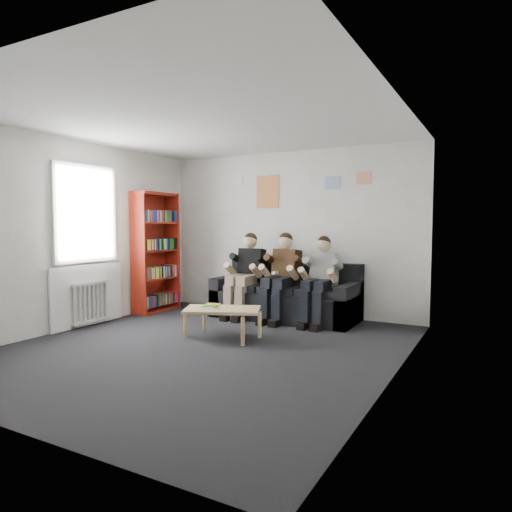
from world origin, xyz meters
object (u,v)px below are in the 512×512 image
at_px(sofa, 286,298).
at_px(person_right, 319,280).
at_px(bookshelf, 156,252).
at_px(person_left, 245,275).
at_px(person_middle, 281,277).
at_px(coffee_table, 222,312).

distance_m(sofa, person_right, 0.75).
height_order(bookshelf, person_left, bookshelf).
relative_size(bookshelf, person_middle, 1.49).
bearing_deg(sofa, person_middle, -90.00).
distance_m(person_middle, person_right, 0.64).
height_order(person_middle, person_right, person_middle).
distance_m(sofa, bookshelf, 2.38).
height_order(coffee_table, person_left, person_left).
distance_m(sofa, coffee_table, 1.56).
relative_size(person_middle, person_right, 1.03).
xyz_separation_m(coffee_table, person_left, (-0.42, 1.34, 0.33)).
xyz_separation_m(bookshelf, coffee_table, (2.00, -1.03, -0.67)).
height_order(coffee_table, person_middle, person_middle).
bearing_deg(coffee_table, sofa, 82.16).
height_order(coffee_table, person_right, person_right).
bearing_deg(bookshelf, person_middle, 4.82).
height_order(sofa, person_right, person_right).
distance_m(bookshelf, person_right, 2.89).
distance_m(coffee_table, person_right, 1.62).
xyz_separation_m(bookshelf, person_left, (1.58, 0.31, -0.34)).
xyz_separation_m(sofa, bookshelf, (-2.21, -0.51, 0.70)).
relative_size(bookshelf, coffee_table, 2.08).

